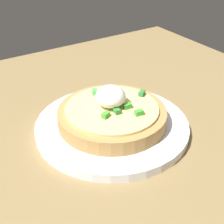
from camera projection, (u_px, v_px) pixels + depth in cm
name	position (u px, v px, depth cm)	size (l,w,h in cm)	color
dining_table	(85.00, 160.00, 49.69)	(95.79, 82.05, 3.12)	olive
plate	(112.00, 126.00, 53.39)	(24.76, 24.76, 1.41)	white
pizza	(112.00, 114.00, 52.18)	(17.36, 17.36, 6.25)	#AE8247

